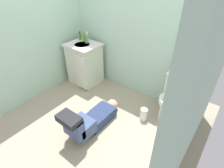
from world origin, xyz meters
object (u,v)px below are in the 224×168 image
(faucet, at_px, (88,39))
(toiletry_bag, at_px, (189,73))
(toilet, at_px, (173,98))
(tissue_box, at_px, (179,70))
(bottle_amber, at_px, (84,37))
(soap_dispenser, at_px, (80,37))
(person_plumber, at_px, (91,119))
(paper_towel_roll, at_px, (144,114))
(vanity_cabinet, at_px, (85,63))
(bottle_green, at_px, (86,39))
(toilet_paper_roll, at_px, (160,156))
(bottle_clear, at_px, (87,37))

(faucet, distance_m, toiletry_bag, 1.90)
(toilet, relative_size, tissue_box, 3.41)
(bottle_amber, bearing_deg, soap_dispenser, -170.46)
(tissue_box, height_order, toiletry_bag, toiletry_bag)
(bottle_amber, bearing_deg, person_plumber, -43.80)
(tissue_box, height_order, paper_towel_roll, tissue_box)
(toiletry_bag, bearing_deg, vanity_cabinet, -175.04)
(soap_dispenser, bearing_deg, bottle_amber, 9.54)
(vanity_cabinet, xyz_separation_m, bottle_green, (0.02, 0.08, 0.48))
(soap_dispenser, bearing_deg, toiletry_bag, 1.05)
(toilet, xyz_separation_m, tissue_box, (-0.05, 0.09, 0.43))
(tissue_box, xyz_separation_m, bottle_green, (-1.72, -0.09, 0.10))
(vanity_cabinet, bearing_deg, person_plumber, -42.36)
(person_plumber, height_order, toiletry_bag, toiletry_bag)
(person_plumber, bearing_deg, paper_towel_roll, 49.38)
(toiletry_bag, xyz_separation_m, bottle_amber, (-2.00, -0.02, 0.08))
(person_plumber, distance_m, soap_dispenser, 1.68)
(faucet, bearing_deg, bottle_amber, -177.40)
(paper_towel_roll, bearing_deg, tissue_box, 58.12)
(soap_dispenser, bearing_deg, toilet, -1.50)
(tissue_box, height_order, toilet_paper_roll, tissue_box)
(bottle_amber, bearing_deg, toilet_paper_roll, -22.19)
(faucet, bearing_deg, toilet_paper_roll, -23.26)
(toilet, xyz_separation_m, paper_towel_roll, (-0.30, -0.32, -0.26))
(person_plumber, relative_size, toilet_paper_roll, 9.68)
(toilet, relative_size, toiletry_bag, 6.05)
(person_plumber, relative_size, bottle_green, 7.08)
(vanity_cabinet, relative_size, toiletry_bag, 6.61)
(vanity_cabinet, height_order, paper_towel_roll, vanity_cabinet)
(toilet, xyz_separation_m, bottle_green, (-1.77, 0.00, 0.53))
(faucet, relative_size, person_plumber, 0.09)
(toilet, bearing_deg, bottle_clear, 177.44)
(toilet, height_order, paper_towel_roll, toilet)
(toilet, relative_size, faucet, 7.50)
(tissue_box, bearing_deg, bottle_green, -177.13)
(bottle_clear, bearing_deg, toiletry_bag, 0.26)
(toilet, height_order, person_plumber, toilet)
(toilet, bearing_deg, vanity_cabinet, -177.64)
(toilet, xyz_separation_m, faucet, (-1.79, 0.07, 0.50))
(toilet, height_order, toiletry_bag, toiletry_bag)
(toiletry_bag, bearing_deg, toilet_paper_roll, -83.33)
(soap_dispenser, height_order, bottle_amber, soap_dispenser)
(bottle_amber, height_order, bottle_green, bottle_green)
(toiletry_bag, height_order, bottle_green, bottle_green)
(faucet, height_order, paper_towel_roll, faucet)
(bottle_clear, xyz_separation_m, toilet_paper_roll, (2.03, -0.87, -0.86))
(soap_dispenser, height_order, toilet_paper_roll, soap_dispenser)
(soap_dispenser, height_order, bottle_green, soap_dispenser)
(toiletry_bag, distance_m, bottle_clear, 1.93)
(bottle_clear, bearing_deg, vanity_cabinet, -78.13)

